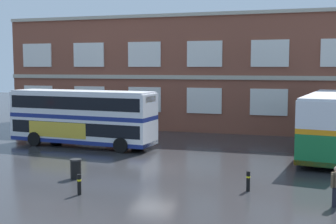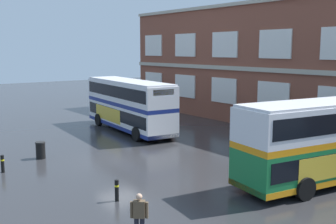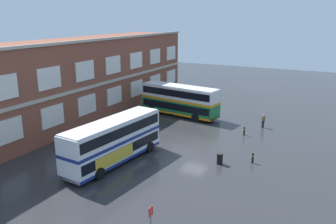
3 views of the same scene
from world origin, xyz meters
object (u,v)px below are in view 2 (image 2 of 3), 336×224
(waiting_passenger, at_px, (139,215))
(station_litter_bin, at_px, (41,150))
(safety_bollard_west, at_px, (117,190))
(double_decker_middle, at_px, (335,139))
(safety_bollard_east, at_px, (3,164))
(double_decker_near, at_px, (129,104))

(waiting_passenger, distance_m, station_litter_bin, 12.68)
(station_litter_bin, bearing_deg, safety_bollard_west, 1.25)
(double_decker_middle, relative_size, safety_bollard_east, 11.85)
(double_decker_near, xyz_separation_m, safety_bollard_west, (13.05, -8.56, -1.66))
(station_litter_bin, relative_size, safety_bollard_east, 1.08)
(double_decker_near, bearing_deg, waiting_passenger, -30.27)
(double_decker_near, height_order, safety_bollard_west, double_decker_near)
(double_decker_middle, xyz_separation_m, station_litter_bin, (-12.92, -10.26, -1.63))
(double_decker_near, height_order, station_litter_bin, double_decker_near)
(waiting_passenger, xyz_separation_m, safety_bollard_east, (-11.03, -1.57, -0.44))
(double_decker_near, bearing_deg, station_litter_bin, -64.48)
(double_decker_middle, height_order, station_litter_bin, double_decker_middle)
(waiting_passenger, bearing_deg, station_litter_bin, 175.21)
(double_decker_near, height_order, waiting_passenger, double_decker_near)
(waiting_passenger, bearing_deg, double_decker_near, 149.73)
(double_decker_near, relative_size, double_decker_middle, 0.99)
(double_decker_middle, bearing_deg, double_decker_near, -174.95)
(safety_bollard_west, height_order, safety_bollard_east, same)
(safety_bollard_east, bearing_deg, safety_bollard_west, 21.18)
(double_decker_near, xyz_separation_m, station_litter_bin, (4.18, -8.75, -1.63))
(waiting_passenger, height_order, safety_bollard_east, waiting_passenger)
(safety_bollard_west, distance_m, safety_bollard_east, 7.80)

